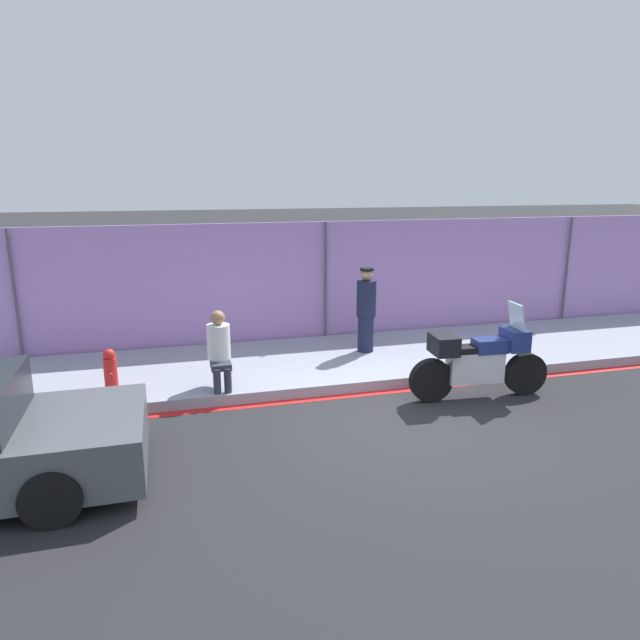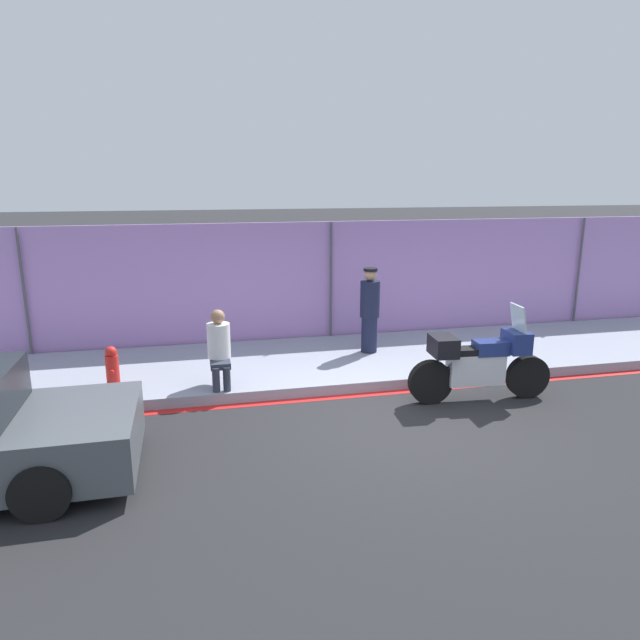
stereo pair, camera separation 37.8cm
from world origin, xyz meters
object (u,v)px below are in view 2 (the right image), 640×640
object	(u,v)px
motorcycle	(479,363)
officer_standing	(370,310)
fire_hydrant	(112,367)
person_seated_on_curb	(219,344)

from	to	relation	value
motorcycle	officer_standing	bearing A→B (deg)	118.34
motorcycle	officer_standing	distance (m)	2.60
officer_standing	fire_hydrant	distance (m)	4.70
motorcycle	officer_standing	size ratio (longest dim) A/B	1.43
person_seated_on_curb	fire_hydrant	bearing A→B (deg)	171.62
officer_standing	fire_hydrant	xyz separation A→B (m)	(-4.58, -0.95, -0.50)
motorcycle	fire_hydrant	bearing A→B (deg)	169.99
motorcycle	officer_standing	world-z (taller)	officer_standing
motorcycle	person_seated_on_curb	distance (m)	4.13
officer_standing	person_seated_on_curb	xyz separation A→B (m)	(-2.90, -1.19, -0.15)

